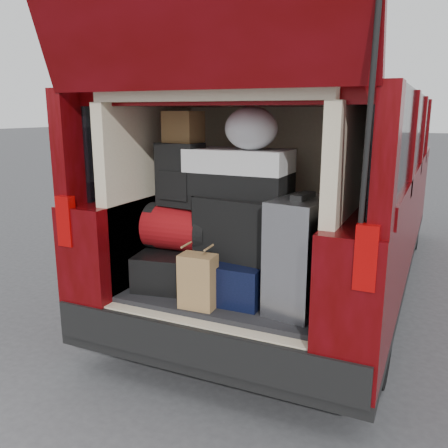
{
  "coord_description": "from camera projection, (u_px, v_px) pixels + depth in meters",
  "views": [
    {
      "loc": [
        1.13,
        -2.42,
        1.65
      ],
      "look_at": [
        -0.08,
        0.2,
        0.97
      ],
      "focal_mm": 38.0,
      "sensor_mm": 36.0,
      "label": 1
    }
  ],
  "objects": [
    {
      "name": "ground",
      "position": [
        222.0,
        381.0,
        2.97
      ],
      "size": [
        80.0,
        80.0,
        0.0
      ],
      "primitive_type": "plane",
      "color": "#39393C",
      "rests_on": "ground"
    },
    {
      "name": "red_duffel",
      "position": [
        181.0,
        228.0,
        3.05
      ],
      "size": [
        0.46,
        0.31,
        0.29
      ],
      "primitive_type": "cube",
      "rotation": [
        0.0,
        0.0,
        0.04
      ],
      "color": "maroon",
      "rests_on": "black_hardshell"
    },
    {
      "name": "minivan",
      "position": [
        306.0,
        193.0,
        4.4
      ],
      "size": [
        1.9,
        5.35,
        2.77
      ],
      "color": "black",
      "rests_on": "ground"
    },
    {
      "name": "plastic_bag_center",
      "position": [
        251.0,
        128.0,
        2.73
      ],
      "size": [
        0.36,
        0.34,
        0.25
      ],
      "primitive_type": "ellipsoid",
      "rotation": [
        0.0,
        0.0,
        0.2
      ],
      "color": "white",
      "rests_on": "twotone_duffel"
    },
    {
      "name": "twotone_duffel",
      "position": [
        239.0,
        172.0,
        2.86
      ],
      "size": [
        0.62,
        0.33,
        0.28
      ],
      "primitive_type": "cube",
      "rotation": [
        0.0,
        0.0,
        -0.01
      ],
      "color": "silver",
      "rests_on": "black_soft_case"
    },
    {
      "name": "black_hardshell",
      "position": [
        176.0,
        265.0,
        3.12
      ],
      "size": [
        0.5,
        0.62,
        0.22
      ],
      "primitive_type": "cube",
      "rotation": [
        0.0,
        0.0,
        0.18
      ],
      "color": "black",
      "rests_on": "load_floor"
    },
    {
      "name": "load_floor",
      "position": [
        239.0,
        324.0,
        3.15
      ],
      "size": [
        1.24,
        1.05,
        0.55
      ],
      "primitive_type": "cube",
      "color": "black",
      "rests_on": "ground"
    },
    {
      "name": "silver_roller",
      "position": [
        301.0,
        255.0,
        2.64
      ],
      "size": [
        0.33,
        0.46,
        0.64
      ],
      "primitive_type": "cube",
      "rotation": [
        0.0,
        0.0,
        -0.16
      ],
      "color": "silver",
      "rests_on": "load_floor"
    },
    {
      "name": "backpack",
      "position": [
        180.0,
        175.0,
        2.97
      ],
      "size": [
        0.29,
        0.2,
        0.4
      ],
      "primitive_type": "cube",
      "rotation": [
        0.0,
        0.0,
        -0.1
      ],
      "color": "black",
      "rests_on": "red_duffel"
    },
    {
      "name": "navy_hardshell",
      "position": [
        236.0,
        274.0,
        2.93
      ],
      "size": [
        0.45,
        0.55,
        0.24
      ],
      "primitive_type": "cube",
      "rotation": [
        0.0,
        0.0,
        0.02
      ],
      "color": "black",
      "rests_on": "load_floor"
    },
    {
      "name": "grocery_sack_lower",
      "position": [
        183.0,
        127.0,
        2.93
      ],
      "size": [
        0.23,
        0.19,
        0.19
      ],
      "primitive_type": "cube",
      "rotation": [
        0.0,
        0.0,
        -0.11
      ],
      "color": "brown",
      "rests_on": "backpack"
    },
    {
      "name": "kraft_bag",
      "position": [
        198.0,
        281.0,
        2.7
      ],
      "size": [
        0.21,
        0.14,
        0.32
      ],
      "primitive_type": "cube",
      "rotation": [
        0.0,
        0.0,
        0.04
      ],
      "color": "#AC824D",
      "rests_on": "load_floor"
    },
    {
      "name": "black_soft_case",
      "position": [
        241.0,
        227.0,
        2.85
      ],
      "size": [
        0.54,
        0.37,
        0.37
      ],
      "primitive_type": "cube",
      "rotation": [
        0.0,
        0.0,
        -0.13
      ],
      "color": "black",
      "rests_on": "navy_hardshell"
    }
  ]
}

